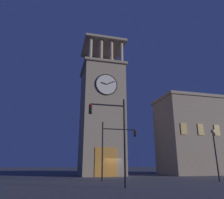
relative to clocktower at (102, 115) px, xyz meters
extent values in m
plane|color=#4C4C51|center=(-1.05, 3.95, -9.55)|extent=(200.00, 200.00, 0.00)
cube|color=gray|center=(0.00, -0.03, -0.74)|extent=(6.54, 7.21, 17.60)
cube|color=gray|center=(0.00, -0.03, 8.26)|extent=(7.14, 7.81, 0.40)
cylinder|color=gray|center=(-2.67, 2.98, 10.43)|extent=(0.70, 0.70, 3.95)
cylinder|color=gray|center=(-0.89, 2.98, 10.43)|extent=(0.70, 0.70, 3.95)
cylinder|color=gray|center=(0.89, 2.98, 10.43)|extent=(0.70, 0.70, 3.95)
cylinder|color=gray|center=(2.67, 2.98, 10.43)|extent=(0.70, 0.70, 3.95)
cylinder|color=gray|center=(-2.67, -3.03, 10.43)|extent=(0.70, 0.70, 3.95)
cylinder|color=gray|center=(-0.89, -3.03, 10.43)|extent=(0.70, 0.70, 3.95)
cylinder|color=gray|center=(0.89, -3.03, 10.43)|extent=(0.70, 0.70, 3.95)
cylinder|color=gray|center=(2.67, -3.03, 10.43)|extent=(0.70, 0.70, 3.95)
cube|color=gray|center=(0.00, -0.03, 12.61)|extent=(7.14, 7.81, 0.40)
cylinder|color=black|center=(0.00, -0.03, 14.23)|extent=(0.12, 0.12, 2.83)
cylinder|color=silver|center=(0.00, 3.64, 4.13)|extent=(3.37, 0.12, 3.37)
torus|color=black|center=(0.00, 3.66, 4.13)|extent=(3.53, 0.16, 3.53)
cube|color=black|center=(0.45, 3.74, 4.25)|extent=(0.92, 0.06, 0.36)
cube|color=black|center=(-0.64, 3.74, 4.44)|extent=(1.34, 0.06, 0.74)
cube|color=orange|center=(0.00, 3.53, -7.55)|extent=(3.20, 0.24, 4.00)
cube|color=gray|center=(-21.41, 0.93, -3.17)|extent=(21.43, 7.46, 12.75)
cube|color=gray|center=(-21.41, 0.93, 3.45)|extent=(21.83, 7.86, 0.50)
cube|color=#E0B259|center=(-18.34, 4.71, -2.54)|extent=(1.00, 0.12, 1.80)
cube|color=#E0B259|center=(-15.28, 4.71, -2.54)|extent=(1.00, 0.12, 1.80)
cube|color=#E0B259|center=(-12.22, 4.71, -2.54)|extent=(1.00, 0.12, 1.80)
cylinder|color=black|center=(2.00, 10.72, -6.39)|extent=(0.16, 0.16, 6.31)
cylinder|color=black|center=(0.07, 10.72, -4.01)|extent=(3.85, 0.12, 0.12)
cube|color=black|center=(-1.86, 10.72, -4.44)|extent=(0.22, 0.30, 0.75)
sphere|color=red|center=(-1.86, 10.90, -4.16)|extent=(0.16, 0.16, 0.16)
sphere|color=#392705|center=(-1.86, 10.90, -4.41)|extent=(0.16, 0.16, 0.16)
sphere|color=#063316|center=(-1.86, 10.90, -4.66)|extent=(0.16, 0.16, 0.16)
cylinder|color=black|center=(1.71, 17.90, -6.11)|extent=(0.16, 0.16, 6.88)
cylinder|color=black|center=(3.11, 17.90, -3.25)|extent=(2.80, 0.12, 0.12)
cube|color=black|center=(4.51, 17.90, -3.67)|extent=(0.22, 0.30, 0.75)
sphere|color=red|center=(4.51, 18.08, -3.40)|extent=(0.16, 0.16, 0.16)
sphere|color=#392705|center=(4.51, 18.08, -3.65)|extent=(0.16, 0.16, 0.16)
sphere|color=#063316|center=(4.51, 18.08, -3.90)|extent=(0.16, 0.16, 0.16)
cylinder|color=black|center=(-9.21, 14.71, -7.13)|extent=(0.14, 0.14, 4.84)
sphere|color=#F9DB8C|center=(-9.21, 14.71, -4.49)|extent=(0.44, 0.44, 0.44)
camera|label=1|loc=(6.86, 34.08, -7.83)|focal=34.07mm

